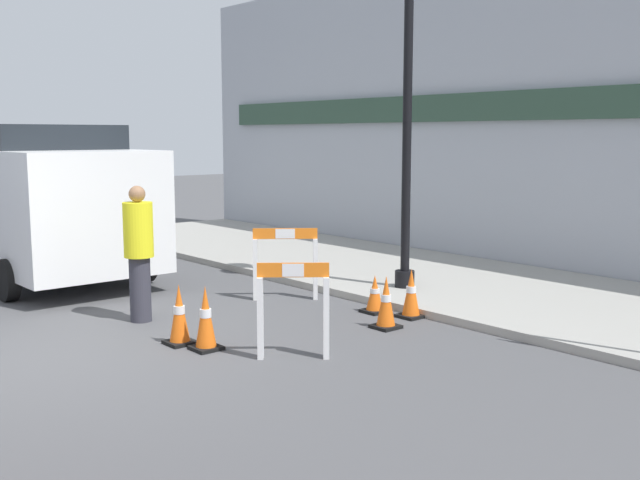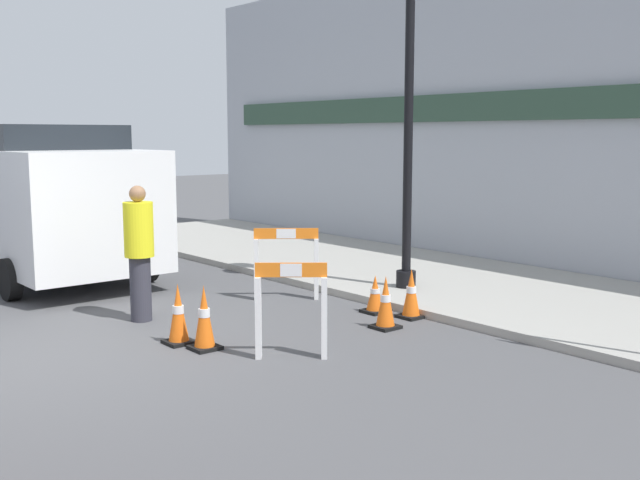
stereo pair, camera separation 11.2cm
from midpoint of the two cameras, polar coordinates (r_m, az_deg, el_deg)
ground_plane at (r=8.33m, az=-21.86°, el=-8.66°), size 60.00×60.00×0.00m
sidewalk_slab at (r=11.93m, az=8.70°, el=-2.97°), size 18.00×3.84×0.11m
storefront_facade at (r=13.31m, az=14.64°, el=9.68°), size 18.00×0.22×5.50m
streetlamp_post at (r=10.82m, az=6.41°, el=12.23°), size 0.44×0.44×4.64m
barricade_0 at (r=10.52m, az=-2.96°, el=-1.58°), size 0.66×0.79×1.01m
barricade_1 at (r=7.76m, az=-2.47°, el=-5.20°), size 0.58×0.66×1.01m
traffic_cone_0 at (r=9.81m, az=3.87°, el=-4.18°), size 0.30×0.30×0.50m
traffic_cone_1 at (r=8.20m, az=-9.10°, el=-5.96°), size 0.30×0.30×0.71m
traffic_cone_2 at (r=9.57m, az=6.62°, el=-4.11°), size 0.30×0.30×0.63m
traffic_cone_3 at (r=8.47m, az=-11.05°, el=-5.66°), size 0.30×0.30×0.68m
traffic_cone_4 at (r=9.02m, az=4.70°, el=-4.81°), size 0.30×0.30×0.64m
person_worker at (r=9.50m, az=-13.96°, el=-0.71°), size 0.51×0.51×1.69m
work_van at (r=13.11m, az=-21.10°, el=3.23°), size 5.35×2.27×2.46m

